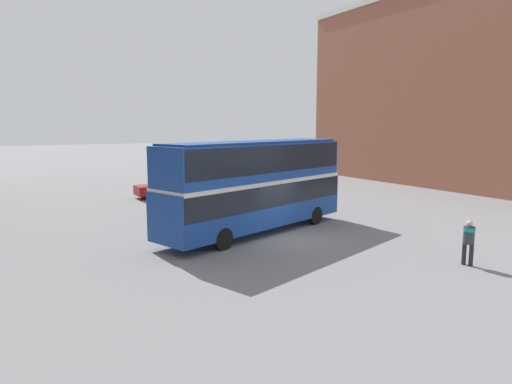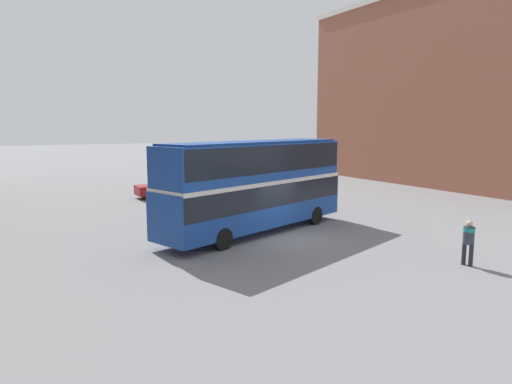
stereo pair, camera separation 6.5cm
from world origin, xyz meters
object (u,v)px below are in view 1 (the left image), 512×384
object	(u,v)px
parked_car_kerb_far	(164,187)
parked_car_kerb_near	(273,179)
double_decker_bus	(256,181)
pedestrian_foreground	(469,238)

from	to	relation	value
parked_car_kerb_far	parked_car_kerb_near	bearing A→B (deg)	-175.18
parked_car_kerb_near	double_decker_bus	bearing A→B (deg)	58.59
pedestrian_foreground	parked_car_kerb_far	bearing A→B (deg)	-92.80
parked_car_kerb_near	parked_car_kerb_far	xyz separation A→B (m)	(-10.04, -0.77, -0.01)
double_decker_bus	parked_car_kerb_near	bearing A→B (deg)	37.11
double_decker_bus	parked_car_kerb_far	distance (m)	13.43
pedestrian_foreground	parked_car_kerb_far	distance (m)	22.60
pedestrian_foreground	parked_car_kerb_far	xyz separation A→B (m)	(-4.83, 22.07, -0.33)
double_decker_bus	pedestrian_foreground	distance (m)	9.95
double_decker_bus	parked_car_kerb_far	bearing A→B (deg)	73.26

